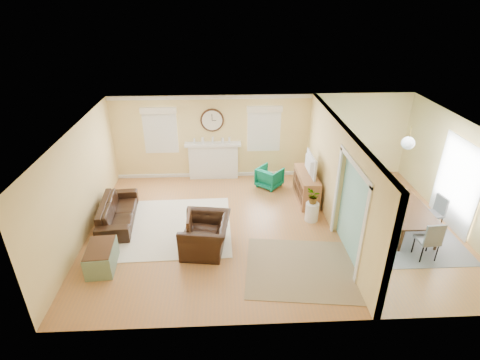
# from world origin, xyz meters

# --- Properties ---
(floor) EXTENTS (9.00, 9.00, 0.00)m
(floor) POSITION_xyz_m (0.00, 0.00, 0.00)
(floor) COLOR #A87042
(floor) RESTS_ON ground
(wall_back) EXTENTS (9.00, 0.02, 2.60)m
(wall_back) POSITION_xyz_m (0.00, 3.00, 1.30)
(wall_back) COLOR #E4C377
(wall_back) RESTS_ON ground
(wall_front) EXTENTS (9.00, 0.02, 2.60)m
(wall_front) POSITION_xyz_m (0.00, -3.00, 1.30)
(wall_front) COLOR #E4C377
(wall_front) RESTS_ON ground
(wall_left) EXTENTS (0.02, 6.00, 2.60)m
(wall_left) POSITION_xyz_m (-4.50, 0.00, 1.30)
(wall_left) COLOR #E4C377
(wall_left) RESTS_ON ground
(wall_right) EXTENTS (0.02, 6.00, 2.60)m
(wall_right) POSITION_xyz_m (4.50, 0.00, 1.30)
(wall_right) COLOR #E4C377
(wall_right) RESTS_ON ground
(ceiling) EXTENTS (9.00, 6.00, 0.02)m
(ceiling) POSITION_xyz_m (0.00, 0.00, 2.60)
(ceiling) COLOR white
(ceiling) RESTS_ON wall_back
(partition) EXTENTS (0.17, 6.00, 2.60)m
(partition) POSITION_xyz_m (1.51, 0.28, 1.36)
(partition) COLOR #E4C377
(partition) RESTS_ON ground
(fireplace) EXTENTS (1.70, 0.30, 1.17)m
(fireplace) POSITION_xyz_m (-1.50, 2.88, 0.60)
(fireplace) COLOR white
(fireplace) RESTS_ON ground
(wall_clock) EXTENTS (0.70, 0.07, 0.70)m
(wall_clock) POSITION_xyz_m (-1.50, 2.97, 1.85)
(wall_clock) COLOR #472C1C
(wall_clock) RESTS_ON wall_back
(window_left) EXTENTS (1.05, 0.13, 1.42)m
(window_left) POSITION_xyz_m (-3.05, 2.95, 1.66)
(window_left) COLOR white
(window_left) RESTS_ON wall_back
(window_right) EXTENTS (1.05, 0.13, 1.42)m
(window_right) POSITION_xyz_m (0.05, 2.95, 1.66)
(window_right) COLOR white
(window_right) RESTS_ON wall_back
(french_doors) EXTENTS (0.06, 1.70, 2.20)m
(french_doors) POSITION_xyz_m (4.45, 0.00, 1.10)
(french_doors) COLOR white
(french_doors) RESTS_ON ground
(pendant) EXTENTS (0.30, 0.30, 0.55)m
(pendant) POSITION_xyz_m (3.00, 0.00, 2.20)
(pendant) COLOR gold
(pendant) RESTS_ON ceiling
(rug_cream) EXTENTS (3.13, 2.73, 0.02)m
(rug_cream) POSITION_xyz_m (-2.60, 0.15, 0.01)
(rug_cream) COLOR white
(rug_cream) RESTS_ON floor
(rug_jute) EXTENTS (2.64, 2.26, 0.01)m
(rug_jute) POSITION_xyz_m (0.47, -1.57, 0.01)
(rug_jute) COLOR #937958
(rug_jute) RESTS_ON floor
(rug_grey) EXTENTS (2.29, 2.86, 0.01)m
(rug_grey) POSITION_xyz_m (3.19, -0.26, 0.01)
(rug_grey) COLOR slate
(rug_grey) RESTS_ON floor
(sofa) EXTENTS (0.97, 2.08, 0.59)m
(sofa) POSITION_xyz_m (-3.89, 0.46, 0.29)
(sofa) COLOR black
(sofa) RESTS_ON floor
(eames_chair) EXTENTS (1.18, 1.31, 0.77)m
(eames_chair) POSITION_xyz_m (-1.63, -0.78, 0.38)
(eames_chair) COLOR black
(eames_chair) RESTS_ON floor
(green_chair) EXTENTS (0.93, 0.93, 0.61)m
(green_chair) POSITION_xyz_m (0.18, 2.20, 0.30)
(green_chair) COLOR #086B56
(green_chair) RESTS_ON floor
(trunk) EXTENTS (0.62, 0.94, 0.52)m
(trunk) POSITION_xyz_m (-3.81, -1.30, 0.26)
(trunk) COLOR gray
(trunk) RESTS_ON floor
(credenza) EXTENTS (0.49, 1.44, 0.80)m
(credenza) POSITION_xyz_m (1.10, 1.38, 0.40)
(credenza) COLOR #986A43
(credenza) RESTS_ON floor
(tv) EXTENTS (0.14, 0.98, 0.57)m
(tv) POSITION_xyz_m (1.09, 1.38, 1.08)
(tv) COLOR black
(tv) RESTS_ON credenza
(garden_stool) EXTENTS (0.34, 0.34, 0.49)m
(garden_stool) POSITION_xyz_m (1.04, 0.29, 0.25)
(garden_stool) COLOR white
(garden_stool) RESTS_ON floor
(potted_plant) EXTENTS (0.42, 0.45, 0.41)m
(potted_plant) POSITION_xyz_m (1.04, 0.29, 0.70)
(potted_plant) COLOR #337F33
(potted_plant) RESTS_ON garden_stool
(dining_table) EXTENTS (1.02, 1.83, 0.64)m
(dining_table) POSITION_xyz_m (3.19, -0.26, 0.32)
(dining_table) COLOR #472C1C
(dining_table) RESTS_ON floor
(dining_chair_n) EXTENTS (0.42, 0.42, 0.88)m
(dining_chair_n) POSITION_xyz_m (3.12, 0.77, 0.52)
(dining_chair_n) COLOR slate
(dining_chair_n) RESTS_ON floor
(dining_chair_s) EXTENTS (0.45, 0.45, 0.96)m
(dining_chair_s) POSITION_xyz_m (3.19, -1.30, 0.56)
(dining_chair_s) COLOR slate
(dining_chair_s) RESTS_ON floor
(dining_chair_w) EXTENTS (0.49, 0.49, 0.93)m
(dining_chair_w) POSITION_xyz_m (2.51, -0.18, 0.55)
(dining_chair_w) COLOR white
(dining_chair_w) RESTS_ON floor
(dining_chair_e) EXTENTS (0.46, 0.46, 0.89)m
(dining_chair_e) POSITION_xyz_m (3.88, -0.23, 0.52)
(dining_chair_e) COLOR slate
(dining_chair_e) RESTS_ON floor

